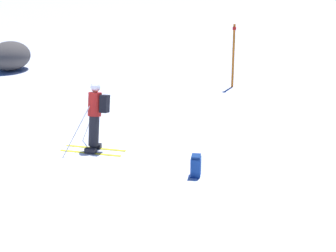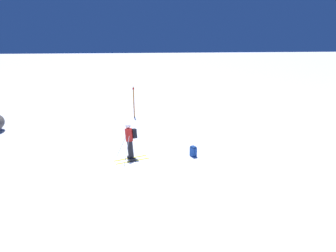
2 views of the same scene
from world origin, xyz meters
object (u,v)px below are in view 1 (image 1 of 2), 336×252
at_px(skier, 96,113).
at_px(trail_marker, 233,53).
at_px(spare_backpack, 196,166).
at_px(exposed_boulder_0, 10,56).

distance_m(skier, trail_marker, 7.42).
bearing_deg(skier, spare_backpack, 69.26).
distance_m(exposed_boulder_0, trail_marker, 9.13).
relative_size(exposed_boulder_0, trail_marker, 0.79).
distance_m(spare_backpack, trail_marker, 8.12).
relative_size(skier, spare_backpack, 3.48).
bearing_deg(skier, trail_marker, 160.59).
bearing_deg(spare_backpack, exposed_boulder_0, 42.03).
bearing_deg(trail_marker, exposed_boulder_0, -78.47).
xyz_separation_m(spare_backpack, trail_marker, (-7.72, -2.31, 0.99)).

